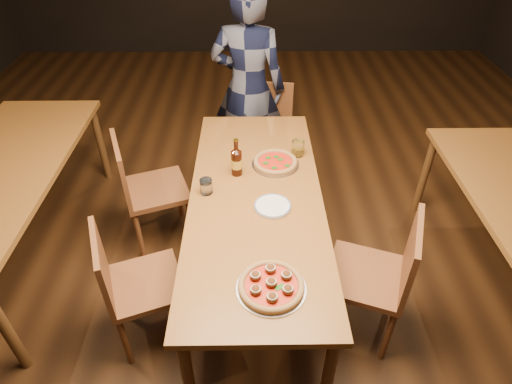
{
  "coord_description": "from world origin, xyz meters",
  "views": [
    {
      "loc": [
        -0.02,
        -2.01,
        2.36
      ],
      "look_at": [
        0.0,
        -0.05,
        0.82
      ],
      "focal_mm": 30.0,
      "sensor_mm": 36.0,
      "label": 1
    }
  ],
  "objects_px": {
    "chair_main_sw": "(156,188)",
    "amber_glass": "(298,148)",
    "beer_bottle": "(237,162)",
    "plate_stack": "(273,206)",
    "table_left": "(0,178)",
    "pizza_margherita": "(275,162)",
    "pizza_meatball": "(271,285)",
    "chair_main_e": "(366,275)",
    "chair_main_nw": "(145,283)",
    "chair_end": "(265,138)",
    "water_glass": "(206,186)",
    "diner": "(248,88)",
    "table_main": "(256,205)"
  },
  "relations": [
    {
      "from": "chair_main_sw",
      "to": "water_glass",
      "type": "distance_m",
      "value": 0.68
    },
    {
      "from": "table_main",
      "to": "chair_main_e",
      "type": "xyz_separation_m",
      "value": [
        0.63,
        -0.38,
        -0.21
      ]
    },
    {
      "from": "water_glass",
      "to": "plate_stack",
      "type": "bearing_deg",
      "value": -20.62
    },
    {
      "from": "beer_bottle",
      "to": "plate_stack",
      "type": "bearing_deg",
      "value": -57.79
    },
    {
      "from": "water_glass",
      "to": "diner",
      "type": "distance_m",
      "value": 1.29
    },
    {
      "from": "pizza_meatball",
      "to": "water_glass",
      "type": "bearing_deg",
      "value": 116.15
    },
    {
      "from": "pizza_margherita",
      "to": "beer_bottle",
      "type": "distance_m",
      "value": 0.28
    },
    {
      "from": "chair_main_nw",
      "to": "chair_main_sw",
      "type": "relative_size",
      "value": 0.95
    },
    {
      "from": "pizza_meatball",
      "to": "diner",
      "type": "xyz_separation_m",
      "value": [
        -0.11,
        2.0,
        0.08
      ]
    },
    {
      "from": "chair_main_e",
      "to": "diner",
      "type": "distance_m",
      "value": 1.85
    },
    {
      "from": "chair_main_sw",
      "to": "amber_glass",
      "type": "relative_size",
      "value": 8.72
    },
    {
      "from": "table_main",
      "to": "pizza_meatball",
      "type": "height_order",
      "value": "pizza_meatball"
    },
    {
      "from": "pizza_meatball",
      "to": "pizza_margherita",
      "type": "bearing_deg",
      "value": 86.15
    },
    {
      "from": "beer_bottle",
      "to": "water_glass",
      "type": "distance_m",
      "value": 0.27
    },
    {
      "from": "table_left",
      "to": "chair_end",
      "type": "distance_m",
      "value": 2.0
    },
    {
      "from": "table_left",
      "to": "diner",
      "type": "relative_size",
      "value": 1.17
    },
    {
      "from": "pizza_meatball",
      "to": "plate_stack",
      "type": "height_order",
      "value": "pizza_meatball"
    },
    {
      "from": "plate_stack",
      "to": "water_glass",
      "type": "xyz_separation_m",
      "value": [
        -0.4,
        0.15,
        0.04
      ]
    },
    {
      "from": "chair_main_nw",
      "to": "chair_main_e",
      "type": "distance_m",
      "value": 1.28
    },
    {
      "from": "chair_end",
      "to": "plate_stack",
      "type": "height_order",
      "value": "chair_end"
    },
    {
      "from": "chair_main_sw",
      "to": "beer_bottle",
      "type": "distance_m",
      "value": 0.74
    },
    {
      "from": "chair_main_nw",
      "to": "chair_main_e",
      "type": "height_order",
      "value": "chair_main_e"
    },
    {
      "from": "table_main",
      "to": "plate_stack",
      "type": "height_order",
      "value": "plate_stack"
    },
    {
      "from": "chair_main_sw",
      "to": "beer_bottle",
      "type": "height_order",
      "value": "beer_bottle"
    },
    {
      "from": "table_main",
      "to": "pizza_meatball",
      "type": "relative_size",
      "value": 5.96
    },
    {
      "from": "amber_glass",
      "to": "beer_bottle",
      "type": "bearing_deg",
      "value": -151.76
    },
    {
      "from": "water_glass",
      "to": "chair_main_e",
      "type": "bearing_deg",
      "value": -24.06
    },
    {
      "from": "pizza_margherita",
      "to": "beer_bottle",
      "type": "xyz_separation_m",
      "value": [
        -0.25,
        -0.1,
        0.07
      ]
    },
    {
      "from": "chair_end",
      "to": "water_glass",
      "type": "bearing_deg",
      "value": -101.15
    },
    {
      "from": "beer_bottle",
      "to": "water_glass",
      "type": "height_order",
      "value": "beer_bottle"
    },
    {
      "from": "beer_bottle",
      "to": "water_glass",
      "type": "relative_size",
      "value": 2.64
    },
    {
      "from": "chair_end",
      "to": "plate_stack",
      "type": "xyz_separation_m",
      "value": [
        0.0,
        -1.28,
        0.3
      ]
    },
    {
      "from": "chair_main_nw",
      "to": "amber_glass",
      "type": "distance_m",
      "value": 1.32
    },
    {
      "from": "chair_main_e",
      "to": "beer_bottle",
      "type": "relative_size",
      "value": 3.7
    },
    {
      "from": "table_main",
      "to": "diner",
      "type": "xyz_separation_m",
      "value": [
        -0.05,
        1.3,
        0.17
      ]
    },
    {
      "from": "pizza_meatball",
      "to": "table_left",
      "type": "bearing_deg",
      "value": 150.37
    },
    {
      "from": "plate_stack",
      "to": "pizza_meatball",
      "type": "bearing_deg",
      "value": -93.08
    },
    {
      "from": "table_left",
      "to": "chair_end",
      "type": "height_order",
      "value": "chair_end"
    },
    {
      "from": "chair_main_e",
      "to": "pizza_meatball",
      "type": "bearing_deg",
      "value": -40.07
    },
    {
      "from": "chair_main_sw",
      "to": "plate_stack",
      "type": "height_order",
      "value": "chair_main_sw"
    },
    {
      "from": "beer_bottle",
      "to": "diner",
      "type": "distance_m",
      "value": 1.07
    },
    {
      "from": "table_main",
      "to": "chair_main_sw",
      "type": "xyz_separation_m",
      "value": [
        -0.72,
        0.45,
        -0.21
      ]
    },
    {
      "from": "table_left",
      "to": "pizza_margherita",
      "type": "height_order",
      "value": "pizza_margherita"
    },
    {
      "from": "pizza_margherita",
      "to": "diner",
      "type": "distance_m",
      "value": 0.99
    },
    {
      "from": "amber_glass",
      "to": "diner",
      "type": "distance_m",
      "value": 0.92
    },
    {
      "from": "diner",
      "to": "table_main",
      "type": "bearing_deg",
      "value": 103.19
    },
    {
      "from": "chair_main_sw",
      "to": "pizza_margherita",
      "type": "height_order",
      "value": "chair_main_sw"
    },
    {
      "from": "chair_main_sw",
      "to": "pizza_meatball",
      "type": "relative_size",
      "value": 2.78
    },
    {
      "from": "chair_main_nw",
      "to": "chair_end",
      "type": "relative_size",
      "value": 0.96
    },
    {
      "from": "table_main",
      "to": "chair_main_sw",
      "type": "bearing_deg",
      "value": 148.14
    }
  ]
}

